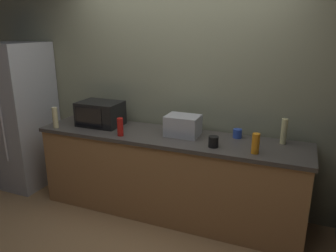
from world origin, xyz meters
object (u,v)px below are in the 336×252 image
at_px(refrigerator, 18,116).
at_px(toaster_oven, 183,125).
at_px(microwave, 100,114).
at_px(bottle_dish_soap, 256,144).
at_px(mug_black, 213,142).
at_px(bottle_vinegar, 284,131).
at_px(bottle_hot_sauce, 120,127).
at_px(mug_blue, 237,133).
at_px(bottle_hand_soap, 55,118).

distance_m(refrigerator, toaster_oven, 2.19).
distance_m(microwave, toaster_oven, 0.99).
bearing_deg(bottle_dish_soap, mug_black, 177.83).
xyz_separation_m(microwave, bottle_vinegar, (1.97, 0.14, -0.01)).
relative_size(microwave, bottle_hot_sauce, 2.58).
height_order(microwave, mug_black, microwave).
distance_m(refrigerator, mug_blue, 2.74).
xyz_separation_m(bottle_hand_soap, bottle_dish_soap, (2.15, 0.06, -0.02)).
height_order(bottle_vinegar, mug_black, bottle_vinegar).
height_order(toaster_oven, bottle_hand_soap, bottle_hand_soap).
relative_size(toaster_oven, bottle_vinegar, 1.38).
distance_m(bottle_vinegar, mug_blue, 0.45).
bearing_deg(microwave, bottle_hot_sauce, -31.43).
bearing_deg(bottle_dish_soap, bottle_vinegar, 59.32).
bearing_deg(toaster_oven, microwave, -179.29).
bearing_deg(bottle_vinegar, mug_blue, 179.02).
bearing_deg(mug_black, bottle_hand_soap, -177.54).
xyz_separation_m(bottle_hot_sauce, mug_black, (0.97, 0.04, -0.04)).
xyz_separation_m(bottle_hot_sauce, bottle_hand_soap, (-0.80, -0.04, 0.02)).
bearing_deg(bottle_hot_sauce, toaster_oven, 23.45).
height_order(toaster_oven, bottle_dish_soap, toaster_oven).
height_order(bottle_hand_soap, mug_blue, bottle_hand_soap).
bearing_deg(microwave, mug_black, -8.48).
height_order(bottle_hand_soap, bottle_dish_soap, bottle_hand_soap).
distance_m(bottle_hand_soap, mug_blue, 1.98).
bearing_deg(mug_black, mug_blue, 65.91).
relative_size(bottle_dish_soap, mug_blue, 2.04).
xyz_separation_m(microwave, bottle_hand_soap, (-0.40, -0.28, -0.02)).
relative_size(bottle_hand_soap, bottle_dish_soap, 1.26).
xyz_separation_m(toaster_oven, mug_blue, (0.54, 0.13, -0.06)).
bearing_deg(mug_blue, microwave, -174.52).
distance_m(microwave, bottle_hand_soap, 0.49).
height_order(bottle_vinegar, mug_blue, bottle_vinegar).
relative_size(bottle_hot_sauce, mug_black, 1.80).
distance_m(refrigerator, bottle_vinegar, 3.17).
height_order(microwave, bottle_hand_soap, microwave).
relative_size(microwave, toaster_oven, 1.41).
relative_size(refrigerator, bottle_hand_soap, 7.74).
height_order(bottle_hot_sauce, mug_black, bottle_hot_sauce).
bearing_deg(mug_blue, bottle_dish_soap, -58.27).
relative_size(bottle_vinegar, mug_black, 2.39).
xyz_separation_m(bottle_dish_soap, mug_blue, (-0.23, 0.37, -0.05)).
relative_size(refrigerator, bottle_hot_sauce, 9.69).
xyz_separation_m(mug_black, mug_blue, (0.16, 0.35, -0.01)).
distance_m(bottle_hot_sauce, mug_black, 0.97).
bearing_deg(bottle_hot_sauce, mug_black, 2.33).
bearing_deg(mug_black, bottle_vinegar, 29.98).
height_order(microwave, mug_blue, microwave).
bearing_deg(mug_black, bottle_dish_soap, -2.17).
bearing_deg(microwave, refrigerator, -177.71).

